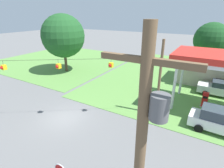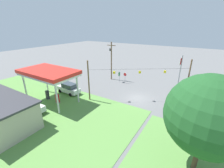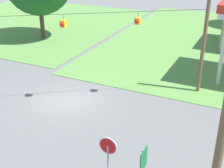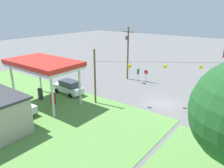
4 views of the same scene
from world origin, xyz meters
name	(u,v)px [view 2 (image 2 of 4)]	position (x,y,z in m)	size (l,w,h in m)	color
ground_plane	(138,99)	(0.00, 0.00, 0.00)	(160.00, 160.00, 0.00)	slate
gas_station_canopy	(49,73)	(12.46, 8.83, 5.18)	(9.76, 5.64, 5.71)	silver
fuel_pump_near	(58,99)	(11.11, 8.83, 0.79)	(0.71, 0.56, 1.67)	gray
fuel_pump_far	(48,95)	(13.81, 8.83, 0.79)	(0.71, 0.56, 1.67)	gray
car_at_pumps_front	(69,88)	(12.57, 4.89, 1.03)	(5.04, 2.27, 2.04)	white
car_at_pumps_rear	(30,105)	(12.71, 12.77, 0.94)	(5.20, 2.14, 1.81)	white
stop_sign_roadside	(125,76)	(5.68, -5.77, 1.81)	(0.80, 0.08, 2.50)	#99999E
stop_sign_overhead	(180,67)	(-5.67, -4.51, 5.65)	(0.22, 2.38, 7.80)	gray
route_sign	(119,75)	(7.18, -5.79, 1.71)	(0.10, 0.70, 2.40)	gray
utility_pole_main	(111,59)	(9.85, -6.50, 5.07)	(2.20, 0.44, 9.03)	brown
signal_span_gantry	(139,79)	(0.00, -0.01, 3.88)	(14.67, 10.24, 7.18)	brown
tree_west_verge	(207,115)	(-10.01, 10.70, 5.80)	(6.77, 6.77, 9.19)	#4C3828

